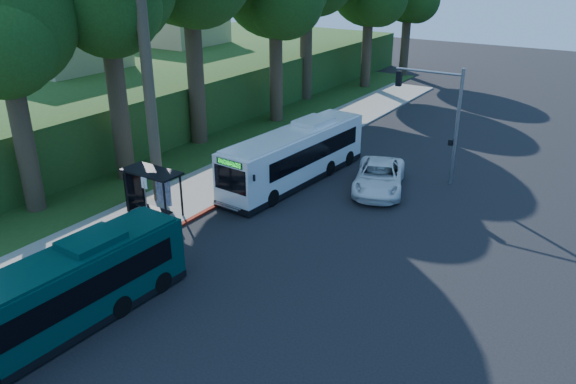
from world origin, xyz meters
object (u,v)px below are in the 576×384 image
Objects in this scene: teal_bus at (59,295)px; white_bus at (296,154)px; bus_shelter at (151,182)px; pickup at (379,177)px.

white_bus is at bearing 94.50° from teal_bus.
bus_shelter is 10.28m from teal_bus.
teal_bus is (4.64, -9.17, -0.25)m from bus_shelter.
white_bus is (3.88, 8.21, -0.10)m from bus_shelter.
pickup is (4.14, 18.78, -0.73)m from teal_bus.
bus_shelter is 0.54× the size of pickup.
white_bus is 17.40m from teal_bus.
bus_shelter reaches higher than pickup.
bus_shelter is 9.09m from white_bus.
pickup is at bearing 47.57° from bus_shelter.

